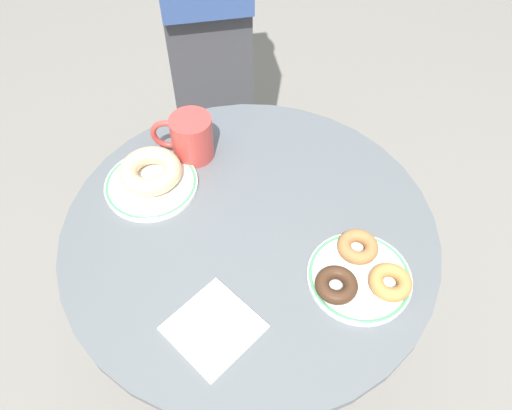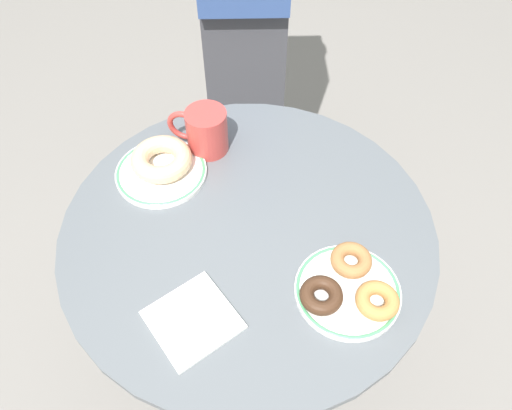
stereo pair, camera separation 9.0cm
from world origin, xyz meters
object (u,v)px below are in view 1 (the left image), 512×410
Objects in this scene: plate_right at (359,277)px; person_figure at (202,2)px; donut_old_fashioned at (390,282)px; plate_left at (151,184)px; donut_chocolate at (336,285)px; donut_glazed at (149,172)px; paper_napkin at (214,328)px; donut_cinnamon at (358,247)px; coffee_mug at (190,137)px; cafe_table at (251,286)px.

person_figure reaches higher than plate_right.
plate_left is at bearing -177.91° from donut_old_fashioned.
plate_right is 0.05m from donut_chocolate.
donut_glazed is 0.96× the size of paper_napkin.
donut_cinnamon is (0.42, 0.05, -0.01)m from donut_glazed.
donut_chocolate is (0.42, -0.03, 0.02)m from plate_left.
plate_left is 0.42m from donut_cinnamon.
plate_left is at bearing -172.27° from donut_cinnamon.
plate_left is 0.49m from donut_old_fashioned.
plate_right is at bearing 0.52° from donut_glazed.
donut_cinnamon is at bearing -8.41° from coffee_mug.
donut_old_fashioned is at bearing -36.11° from person_figure.
coffee_mug is at bearing -58.40° from person_figure.
cafe_table is 6.24× the size of donut_glazed.
plate_right is at bearing 60.01° from donut_chocolate.
person_figure is (-0.25, 0.56, 0.02)m from donut_glazed.
donut_chocolate is at bearing -90.65° from donut_cinnamon.
coffee_mug is (-0.42, 0.10, 0.04)m from plate_right.
cafe_table is at bearing 167.23° from donut_chocolate.
donut_old_fashioned is 0.08m from donut_cinnamon.
coffee_mug is (-0.40, 0.15, 0.02)m from donut_chocolate.
donut_chocolate is at bearing -12.77° from cafe_table.
donut_chocolate reaches higher than plate_left.
cafe_table is at bearing 3.09° from plate_left.
plate_left is 0.42m from donut_chocolate.
person_figure is at bearing 138.44° from donut_chocolate.
person_figure is at bearing 114.28° from donut_glazed.
plate_left is 2.56× the size of donut_chocolate.
coffee_mug is (-0.26, 0.31, 0.05)m from paper_napkin.
donut_glazed reaches higher than donut_chocolate.
donut_old_fashioned is at bearing 6.87° from plate_right.
cafe_table is 4.28× the size of plate_right.
donut_cinnamon reaches higher than plate_left.
plate_right is (0.44, 0.01, -0.00)m from plate_left.
donut_glazed is 1.71× the size of donut_chocolate.
donut_old_fashioned is at bearing 2.09° from plate_left.
paper_napkin is at bearing -54.88° from person_figure.
donut_glazed reaches higher than plate_left.
donut_old_fashioned reaches higher than plate_right.
donut_cinnamon is 0.40m from coffee_mug.
paper_napkin is (-0.22, -0.21, -0.02)m from donut_old_fashioned.
coffee_mug reaches higher than paper_napkin.
coffee_mug is (-0.40, 0.06, 0.02)m from donut_cinnamon.
cafe_table is at bearing -49.13° from person_figure.
coffee_mug is at bearing 166.23° from plate_right.
plate_left is 1.43× the size of paper_napkin.
donut_old_fashioned reaches higher than cafe_table.
donut_cinnamon is (-0.08, 0.04, 0.00)m from donut_old_fashioned.
donut_old_fashioned is 0.04× the size of person_figure.
coffee_mug is at bearing 171.59° from donut_cinnamon.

